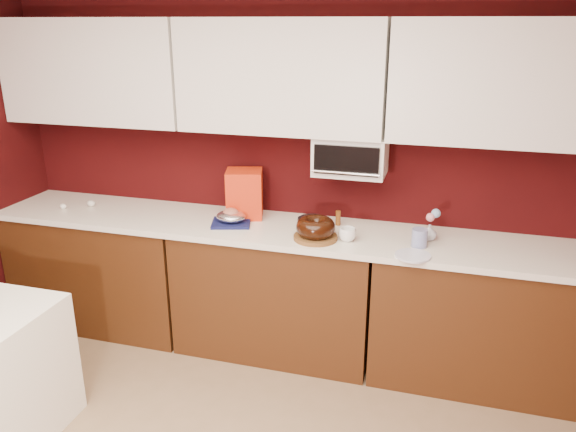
% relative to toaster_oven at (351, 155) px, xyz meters
% --- Properties ---
extents(wall_back, '(4.00, 0.02, 2.50)m').
position_rel_toaster_oven_xyz_m(wall_back, '(-0.45, 0.15, -0.12)').
color(wall_back, '#320607').
rests_on(wall_back, floor).
extents(base_cabinet_left, '(1.31, 0.58, 0.86)m').
position_rel_toaster_oven_xyz_m(base_cabinet_left, '(-1.78, -0.17, -0.95)').
color(base_cabinet_left, '#43220D').
rests_on(base_cabinet_left, floor).
extents(base_cabinet_center, '(1.31, 0.58, 0.86)m').
position_rel_toaster_oven_xyz_m(base_cabinet_center, '(-0.45, -0.17, -0.95)').
color(base_cabinet_center, '#43220D').
rests_on(base_cabinet_center, floor).
extents(base_cabinet_right, '(1.31, 0.58, 0.86)m').
position_rel_toaster_oven_xyz_m(base_cabinet_right, '(0.88, -0.17, -0.95)').
color(base_cabinet_right, '#43220D').
rests_on(base_cabinet_right, floor).
extents(countertop, '(4.00, 0.62, 0.04)m').
position_rel_toaster_oven_xyz_m(countertop, '(-0.45, -0.17, -0.49)').
color(countertop, white).
rests_on(countertop, base_cabinet_center).
extents(upper_cabinet_left, '(1.31, 0.33, 0.70)m').
position_rel_toaster_oven_xyz_m(upper_cabinet_left, '(-1.78, -0.02, 0.48)').
color(upper_cabinet_left, white).
rests_on(upper_cabinet_left, wall_back).
extents(upper_cabinet_center, '(1.31, 0.33, 0.70)m').
position_rel_toaster_oven_xyz_m(upper_cabinet_center, '(-0.45, -0.02, 0.48)').
color(upper_cabinet_center, white).
rests_on(upper_cabinet_center, wall_back).
extents(upper_cabinet_right, '(1.31, 0.33, 0.70)m').
position_rel_toaster_oven_xyz_m(upper_cabinet_right, '(0.88, -0.02, 0.48)').
color(upper_cabinet_right, white).
rests_on(upper_cabinet_right, wall_back).
extents(toaster_oven, '(0.45, 0.30, 0.25)m').
position_rel_toaster_oven_xyz_m(toaster_oven, '(0.00, 0.00, 0.00)').
color(toaster_oven, white).
rests_on(toaster_oven, upper_cabinet_center).
extents(toaster_oven_door, '(0.40, 0.02, 0.18)m').
position_rel_toaster_oven_xyz_m(toaster_oven_door, '(0.00, -0.16, 0.00)').
color(toaster_oven_door, black).
rests_on(toaster_oven_door, toaster_oven).
extents(toaster_oven_handle, '(0.42, 0.02, 0.02)m').
position_rel_toaster_oven_xyz_m(toaster_oven_handle, '(0.00, -0.18, -0.07)').
color(toaster_oven_handle, silver).
rests_on(toaster_oven_handle, toaster_oven).
extents(cake_base, '(0.31, 0.31, 0.03)m').
position_rel_toaster_oven_xyz_m(cake_base, '(-0.15, -0.31, -0.46)').
color(cake_base, brown).
rests_on(cake_base, countertop).
extents(bundt_cake, '(0.30, 0.30, 0.10)m').
position_rel_toaster_oven_xyz_m(bundt_cake, '(-0.15, -0.31, -0.39)').
color(bundt_cake, black).
rests_on(bundt_cake, cake_base).
extents(navy_towel, '(0.30, 0.28, 0.02)m').
position_rel_toaster_oven_xyz_m(navy_towel, '(-0.75, -0.20, -0.47)').
color(navy_towel, '#131749').
rests_on(navy_towel, countertop).
extents(foil_ham_nest, '(0.22, 0.19, 0.07)m').
position_rel_toaster_oven_xyz_m(foil_ham_nest, '(-0.75, -0.20, -0.42)').
color(foil_ham_nest, white).
rests_on(foil_ham_nest, navy_towel).
extents(roasted_ham, '(0.12, 0.10, 0.07)m').
position_rel_toaster_oven_xyz_m(roasted_ham, '(-0.75, -0.20, -0.40)').
color(roasted_ham, '#B96954').
rests_on(roasted_ham, foil_ham_nest).
extents(pandoro_box, '(0.29, 0.28, 0.33)m').
position_rel_toaster_oven_xyz_m(pandoro_box, '(-0.72, -0.02, -0.31)').
color(pandoro_box, '#B50D0C').
rests_on(pandoro_box, countertop).
extents(dark_pan, '(0.26, 0.26, 0.03)m').
position_rel_toaster_oven_xyz_m(dark_pan, '(-0.24, -0.03, -0.46)').
color(dark_pan, black).
rests_on(dark_pan, countertop).
extents(coffee_mug, '(0.13, 0.13, 0.10)m').
position_rel_toaster_oven_xyz_m(coffee_mug, '(0.04, -0.28, -0.42)').
color(coffee_mug, white).
rests_on(coffee_mug, countertop).
extents(blue_jar, '(0.10, 0.10, 0.11)m').
position_rel_toaster_oven_xyz_m(blue_jar, '(0.47, -0.25, -0.42)').
color(blue_jar, navy).
rests_on(blue_jar, countertop).
extents(flower_vase, '(0.09, 0.09, 0.11)m').
position_rel_toaster_oven_xyz_m(flower_vase, '(0.52, -0.12, -0.42)').
color(flower_vase, silver).
rests_on(flower_vase, countertop).
extents(flower_pink, '(0.05, 0.05, 0.05)m').
position_rel_toaster_oven_xyz_m(flower_pink, '(0.52, -0.12, -0.33)').
color(flower_pink, pink).
rests_on(flower_pink, flower_vase).
extents(flower_blue, '(0.06, 0.06, 0.06)m').
position_rel_toaster_oven_xyz_m(flower_blue, '(0.55, -0.10, -0.30)').
color(flower_blue, '#80A3CD').
rests_on(flower_blue, flower_vase).
extents(china_plate, '(0.27, 0.27, 0.01)m').
position_rel_toaster_oven_xyz_m(china_plate, '(0.45, -0.41, -0.47)').
color(china_plate, white).
rests_on(china_plate, countertop).
extents(amber_bottle, '(0.04, 0.04, 0.10)m').
position_rel_toaster_oven_xyz_m(amber_bottle, '(-0.07, -0.02, -0.43)').
color(amber_bottle, brown).
rests_on(amber_bottle, countertop).
extents(egg_left, '(0.06, 0.05, 0.04)m').
position_rel_toaster_oven_xyz_m(egg_left, '(-2.03, -0.23, -0.46)').
color(egg_left, white).
rests_on(egg_left, countertop).
extents(egg_right, '(0.07, 0.05, 0.05)m').
position_rel_toaster_oven_xyz_m(egg_right, '(-1.87, -0.13, -0.45)').
color(egg_right, silver).
rests_on(egg_right, countertop).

